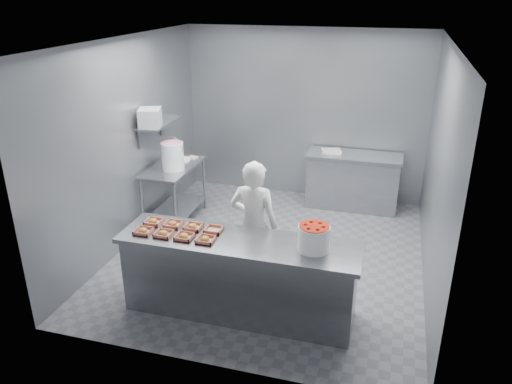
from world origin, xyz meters
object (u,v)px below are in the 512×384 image
appliance (150,118)px  tray_6 (193,227)px  tray_3 (205,239)px  tray_7 (214,230)px  glaze_bucket (173,155)px  worker (254,225)px  back_counter (353,181)px  tray_2 (184,236)px  service_counter (239,276)px  strawberry_tub (314,237)px  tray_5 (173,224)px  prep_table (174,185)px  tray_1 (164,234)px  tray_4 (154,221)px  tray_0 (143,231)px

appliance → tray_6: bearing=-70.6°
tray_3 → appliance: appliance is taller
tray_7 → glaze_bucket: glaze_bucket is taller
worker → back_counter: bearing=-107.2°
tray_2 → tray_6: same height
service_counter → strawberry_tub: size_ratio=7.99×
back_counter → tray_5: tray_5 is taller
strawberry_tub → appliance: (-2.61, 1.67, 0.65)m
strawberry_tub → glaze_bucket: 2.99m
prep_table → tray_3: (1.32, -2.07, 0.33)m
tray_1 → tray_2: same height
tray_4 → worker: 1.16m
service_counter → tray_7: (-0.33, 0.12, 0.47)m
tray_4 → worker: (1.04, 0.48, -0.13)m
tray_4 → tray_5: size_ratio=1.00×
tray_1 → service_counter: bearing=8.5°
tray_6 → worker: bearing=40.4°
tray_3 → tray_7: 0.24m
back_counter → tray_1: tray_1 is taller
tray_3 → tray_4: (-0.72, 0.24, 0.00)m
service_counter → prep_table: 2.56m
tray_1 → tray_4: size_ratio=1.00×
tray_1 → tray_0: bearing=180.0°
tray_3 → appliance: bearing=129.6°
tray_4 → tray_7: 0.72m
tray_7 → glaze_bucket: 2.13m
tray_3 → glaze_bucket: (-1.26, 1.95, 0.19)m
tray_0 → appliance: (-0.77, 1.80, 0.77)m
tray_7 → prep_table: bearing=125.9°
tray_3 → strawberry_tub: (1.12, 0.13, 0.12)m
tray_1 → worker: (0.80, 0.72, -0.13)m
tray_0 → worker: worker is taller
service_counter → worker: bearing=90.6°
tray_7 → worker: (0.32, 0.48, -0.13)m
glaze_bucket → tray_6: bearing=-59.3°
tray_4 → appliance: appliance is taller
prep_table → tray_7: bearing=-54.1°
tray_4 → tray_7: tray_4 is taller
worker → appliance: (-1.81, 1.08, 0.90)m
prep_table → tray_2: size_ratio=6.40×
tray_0 → tray_6: size_ratio=1.00×
worker → tray_0: bearing=36.3°
tray_2 → appliance: 2.32m
worker → strawberry_tub: 1.02m
tray_4 → tray_7: size_ratio=1.00×
service_counter → tray_0: bearing=-173.4°
tray_5 → tray_7: (0.48, 0.00, -0.00)m
tray_0 → strawberry_tub: 1.85m
tray_5 → appliance: appliance is taller
prep_table → strawberry_tub: size_ratio=3.69×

